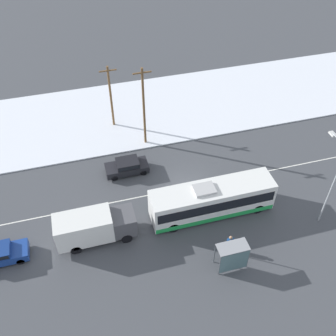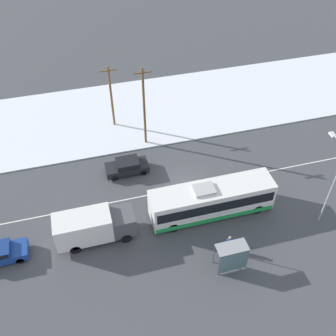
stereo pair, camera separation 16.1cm
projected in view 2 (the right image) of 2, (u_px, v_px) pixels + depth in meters
ground_plane at (188, 187)px, 37.32m from camera, size 120.00×120.00×0.00m
snow_lot at (155, 109)px, 46.62m from camera, size 80.00×13.48×0.12m
lane_marking_center at (188, 187)px, 37.32m from camera, size 60.00×0.12×0.00m
city_bus at (212, 200)px, 33.97m from camera, size 10.80×2.57×3.31m
box_truck at (93, 226)px, 31.93m from camera, size 6.50×2.30×2.89m
sedan_car at (127, 166)px, 38.31m from camera, size 4.15×1.80×1.47m
pedestrian_at_stop at (230, 242)px, 31.43m from camera, size 0.63×0.28×1.75m
bus_shelter at (233, 256)px, 29.80m from camera, size 2.41×1.20×2.40m
streetlamp at (333, 176)px, 31.11m from camera, size 0.36×2.31×8.35m
utility_pole_roadside at (144, 107)px, 38.94m from camera, size 1.80×0.24×8.92m
utility_pole_snowlot at (111, 96)px, 41.77m from camera, size 1.80×0.24×7.37m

